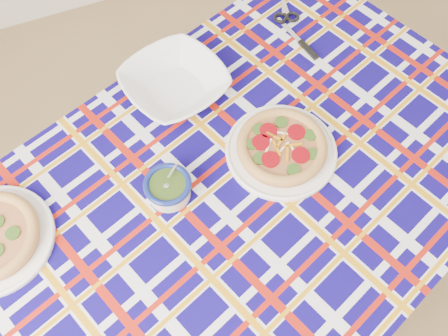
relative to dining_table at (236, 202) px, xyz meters
name	(u,v)px	position (x,y,z in m)	size (l,w,h in m)	color
floor	(407,328)	(0.50, -0.41, -0.63)	(4.00, 4.00, 0.00)	olive
dining_table	(236,202)	(0.00, 0.00, 0.00)	(1.73, 1.40, 0.70)	brown
tablecloth	(236,198)	(0.00, 0.00, 0.02)	(1.53, 0.97, 0.10)	#0D0559
main_focaccia_plate	(282,147)	(0.15, 0.05, 0.10)	(0.29, 0.29, 0.06)	#A3643A
pesto_bowl	(168,187)	(-0.16, 0.05, 0.11)	(0.12, 0.12, 0.07)	#1E330E
serving_bowl	(175,84)	(-0.03, 0.35, 0.11)	(0.27, 0.27, 0.07)	white
table_knife	(290,31)	(0.36, 0.43, 0.08)	(0.21, 0.02, 0.01)	silver
kitchen_scissors	(283,1)	(0.39, 0.54, 0.08)	(0.18, 0.08, 0.01)	silver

